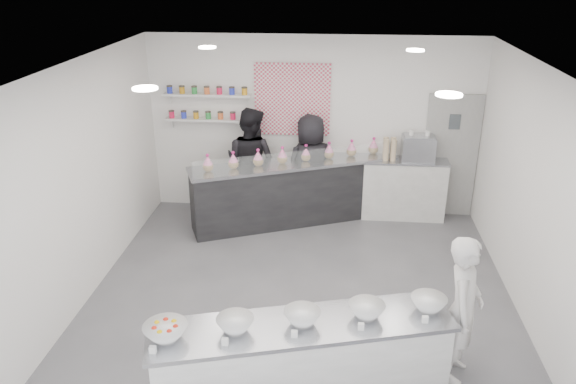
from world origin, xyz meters
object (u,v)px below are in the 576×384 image
object	(u,v)px
prep_counter	(302,358)
espresso_ledge	(403,189)
espresso_machine	(418,148)
staff_right	(310,167)
woman_prep	(462,309)
staff_left	(251,162)
back_bar	(294,192)

from	to	relation	value
prep_counter	espresso_ledge	size ratio (longest dim) A/B	2.16
espresso_machine	staff_right	size ratio (longest dim) A/B	0.30
espresso_machine	woman_prep	bearing A→B (deg)	-89.76
prep_counter	espresso_machine	world-z (taller)	espresso_machine
espresso_ledge	espresso_machine	xyz separation A→B (m)	(0.18, 0.00, 0.72)
staff_left	prep_counter	bearing A→B (deg)	127.87
staff_right	staff_left	bearing A→B (deg)	-24.25
back_bar	woman_prep	bearing A→B (deg)	-83.50
espresso_ledge	woman_prep	distance (m)	3.94
back_bar	espresso_ledge	bearing A→B (deg)	-11.92
espresso_ledge	staff_right	bearing A→B (deg)	-176.19
prep_counter	staff_left	world-z (taller)	staff_left
espresso_ledge	espresso_machine	bearing A→B (deg)	0.00
woman_prep	back_bar	bearing A→B (deg)	45.95
prep_counter	woman_prep	bearing A→B (deg)	-1.24
prep_counter	espresso_machine	bearing A→B (deg)	54.37
woman_prep	staff_right	size ratio (longest dim) A/B	0.91
staff_left	espresso_ledge	bearing A→B (deg)	-155.16
prep_counter	staff_right	distance (m)	4.26
staff_left	back_bar	bearing A→B (deg)	-175.86
espresso_ledge	espresso_machine	size ratio (longest dim) A/B	2.63
espresso_ledge	staff_left	world-z (taller)	staff_left
espresso_machine	staff_right	bearing A→B (deg)	-176.58
back_bar	espresso_ledge	world-z (taller)	back_bar
prep_counter	woman_prep	world-z (taller)	woman_prep
woman_prep	staff_right	bearing A→B (deg)	41.30
espresso_ledge	espresso_machine	distance (m)	0.74
espresso_machine	staff_left	world-z (taller)	staff_left
espresso_machine	staff_left	size ratio (longest dim) A/B	0.28
prep_counter	staff_right	bearing A→B (deg)	76.67
espresso_machine	woman_prep	size ratio (longest dim) A/B	0.33
back_bar	staff_right	distance (m)	0.51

